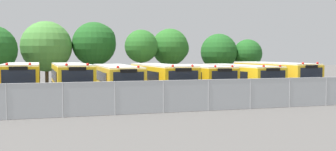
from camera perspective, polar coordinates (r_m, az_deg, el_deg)
The scene contains 16 objects.
ground_plane at distance 32.06m, azimuth -1.18°, elevation -2.88°, with size 160.00×160.00×0.00m, color #514F4C.
school_bus_0 at distance 30.79m, azimuth -20.34°, elevation -0.57°, with size 2.62×9.30×2.79m.
school_bus_1 at distance 30.50m, azimuth -13.86°, elevation -0.54°, with size 2.69×10.20×2.75m.
school_bus_2 at distance 31.26m, azimuth -7.56°, elevation -0.54°, with size 2.73×11.55×2.59m.
school_bus_3 at distance 31.82m, azimuth -1.13°, elevation -0.40°, with size 2.67×11.68×2.64m.
school_bus_4 at distance 33.05m, azimuth 4.75°, elevation -0.38°, with size 2.61×9.75×2.54m.
school_bus_5 at distance 34.65m, azimuth 10.20°, elevation -0.25°, with size 2.64×11.11×2.55m.
school_bus_6 at distance 36.27m, azimuth 14.91°, elevation -0.01°, with size 2.57×11.11×2.74m.
tree_1 at distance 41.59m, azimuth -17.31°, elevation 4.09°, with size 5.09×5.09×6.68m.
tree_2 at distance 42.19m, azimuth -10.39°, elevation 4.67°, with size 4.61×4.58×6.72m.
tree_3 at distance 40.65m, azimuth -3.88°, elevation 4.35°, with size 3.40×3.40×5.87m.
tree_4 at distance 43.05m, azimuth 0.52°, elevation 4.07°, with size 4.18×4.01×6.13m.
tree_5 at distance 43.83m, azimuth 7.32°, elevation 3.47°, with size 4.01×4.01×5.61m.
tree_6 at distance 44.80m, azimuth 11.51°, elevation 3.05°, with size 3.20×3.20×5.02m.
chainlink_fence at distance 23.17m, azimuth 5.88°, elevation -2.75°, with size 27.50×0.07×1.86m.
traffic_cone at distance 22.23m, azimuth -15.02°, elevation -4.75°, with size 0.49×0.49×0.64m, color #EA5914.
Camera 1 is at (-8.81, -30.65, 3.27)m, focal length 42.21 mm.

